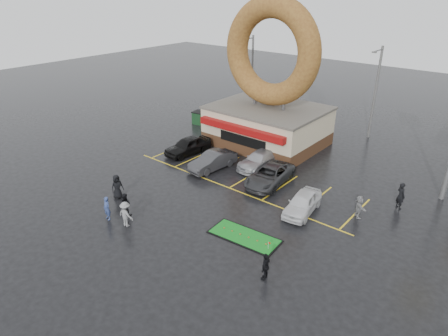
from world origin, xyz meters
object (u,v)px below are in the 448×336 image
Objects in this scene: car_silver at (259,160)px; person_blue at (107,208)px; car_white at (302,203)px; car_grey at (270,175)px; person_cameraman at (266,266)px; donut_shop at (269,99)px; streetlight_mid at (375,91)px; car_dgrey at (213,161)px; streetlight_left at (252,73)px; dumpster at (201,118)px; putting_green at (244,236)px; car_black at (188,146)px.

car_silver is 2.85× the size of person_blue.
person_blue reaches higher than car_white.
car_grey is 4.60m from car_white.
person_blue is at bearing -92.76° from person_cameraman.
donut_shop is 18.52m from person_blue.
car_white is at bearing -83.16° from streetlight_mid.
car_grey is 11.13m from person_cameraman.
car_dgrey reaches higher than car_grey.
streetlight_left is 1.75× the size of car_grey.
streetlight_mid is at bearing 4.09° from streetlight_left.
streetlight_mid is at bearing 88.97° from car_white.
person_cameraman is 25.90m from dumpster.
streetlight_mid is 5.49× the size of person_blue.
person_blue is at bearing -100.91° from car_silver.
streetlight_mid is 2.00× the size of car_dgrey.
donut_shop is 3.28× the size of car_white.
donut_shop is 9.87m from streetlight_left.
car_grey is (2.40, -2.02, 0.04)m from car_silver.
dumpster is at bearing 146.61° from car_grey.
streetlight_mid is 22.48m from putting_green.
donut_shop reaches higher than car_white.
car_white is 2.29× the size of dumpster.
car_silver is at bearing 134.23° from car_grey.
car_grey is 1.25× the size of car_white.
dumpster reaches higher than putting_green.
car_black is at bearing -121.68° from donut_shop.
streetlight_left is at bearing 66.43° from dumpster.
car_white is (13.20, -2.40, -0.08)m from car_black.
car_black is 2.86× the size of person_cameraman.
car_dgrey is 9.38m from car_white.
putting_green is at bearing -87.94° from streetlight_mid.
streetlight_mid is 17.67m from car_white.
car_grey is at bearing -97.74° from streetlight_mid.
putting_green is (14.79, -20.96, -4.75)m from streetlight_left.
donut_shop is at bearing 119.32° from car_silver.
car_white is 7.51m from person_cameraman.
donut_shop is at bearing 93.14° from person_blue.
person_cameraman reaches higher than dumpster.
car_white is at bearing -35.55° from dumpster.
donut_shop is at bearing -9.67° from dumpster.
streetlight_mid reaches higher than car_dgrey.
car_black is at bearing 161.80° from car_white.
person_blue is (-3.03, -13.18, 0.14)m from car_silver.
person_blue is at bearing -105.96° from streetlight_mid.
person_cameraman is at bearing 13.39° from person_blue.
streetlight_mid is at bearing 71.77° from car_dgrey.
car_white is at bearing -176.96° from person_cameraman.
donut_shop is 9.36m from car_grey.
streetlight_left is 26.24m from person_blue.
donut_shop is 2.91× the size of putting_green.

